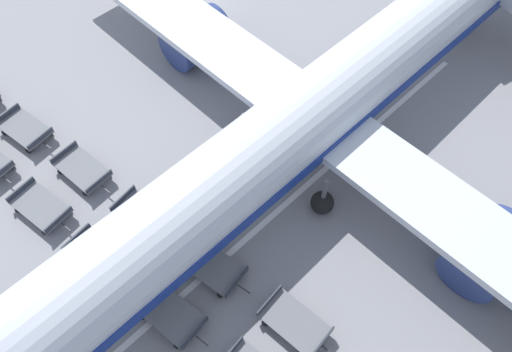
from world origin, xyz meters
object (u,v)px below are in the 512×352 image
baggage_dolly_row_near_col_e (171,315)px  baggage_dolly_row_mid_a_col_e (212,267)px  baggage_dolly_row_near_col_d (98,257)px  airplane (331,99)px  baggage_dolly_row_near_col_c (41,207)px  baggage_dolly_row_mid_a_col_f (295,323)px  baggage_dolly_row_mid_a_col_d (144,216)px  baggage_dolly_row_mid_a_col_c (82,170)px  baggage_dolly_row_mid_a_col_b (25,129)px

baggage_dolly_row_near_col_e → baggage_dolly_row_mid_a_col_e: size_ratio=1.00×
baggage_dolly_row_mid_a_col_e → baggage_dolly_row_near_col_e: bearing=-76.1°
baggage_dolly_row_near_col_d → baggage_dolly_row_near_col_e: 4.58m
baggage_dolly_row_near_col_d → baggage_dolly_row_mid_a_col_e: same height
baggage_dolly_row_near_col_d → baggage_dolly_row_near_col_e: size_ratio=1.00×
airplane → baggage_dolly_row_near_col_e: (3.10, -12.13, -2.84)m
baggage_dolly_row_near_col_c → baggage_dolly_row_near_col_e: same height
baggage_dolly_row_near_col_c → baggage_dolly_row_mid_a_col_f: same height
baggage_dolly_row_mid_a_col_f → baggage_dolly_row_mid_a_col_d: bearing=-165.2°
baggage_dolly_row_near_col_e → baggage_dolly_row_mid_a_col_d: same height
baggage_dolly_row_mid_a_col_d → baggage_dolly_row_mid_a_col_e: (4.25, 1.01, 0.00)m
airplane → baggage_dolly_row_mid_a_col_c: (-6.21, -11.47, -2.84)m
baggage_dolly_row_near_col_e → baggage_dolly_row_mid_a_col_d: 5.22m
baggage_dolly_row_mid_a_col_e → baggage_dolly_row_mid_a_col_f: size_ratio=1.00×
baggage_dolly_row_mid_a_col_c → baggage_dolly_row_mid_a_col_e: same height
baggage_dolly_row_mid_a_col_d → baggage_dolly_row_mid_a_col_f: 8.88m
baggage_dolly_row_near_col_c → baggage_dolly_row_near_col_d: (4.15, 0.89, 0.00)m
baggage_dolly_row_mid_a_col_d → baggage_dolly_row_mid_a_col_b: bearing=-165.7°
baggage_dolly_row_mid_a_col_b → baggage_dolly_row_near_col_d: bearing=-3.7°
baggage_dolly_row_near_col_e → baggage_dolly_row_near_col_d: bearing=-165.8°
baggage_dolly_row_near_col_e → baggage_dolly_row_mid_a_col_c: same height
airplane → baggage_dolly_row_mid_a_col_f: size_ratio=12.01×
baggage_dolly_row_mid_a_col_e → baggage_dolly_row_mid_a_col_f: 4.52m
baggage_dolly_row_mid_a_col_b → baggage_dolly_row_mid_a_col_d: bearing=14.3°
baggage_dolly_row_mid_a_col_e → baggage_dolly_row_mid_a_col_f: (4.34, 1.26, 0.00)m
baggage_dolly_row_mid_a_col_f → airplane: bearing=129.7°
baggage_dolly_row_mid_a_col_b → baggage_dolly_row_mid_a_col_e: same height
baggage_dolly_row_mid_a_col_b → baggage_dolly_row_mid_a_col_e: bearing=14.0°
baggage_dolly_row_mid_a_col_e → airplane: bearing=104.5°
baggage_dolly_row_mid_a_col_f → baggage_dolly_row_near_col_c: bearing=-153.9°
airplane → baggage_dolly_row_mid_a_col_b: 16.76m
baggage_dolly_row_near_col_d → baggage_dolly_row_mid_a_col_f: bearing=32.3°
baggage_dolly_row_mid_a_col_b → baggage_dolly_row_mid_a_col_e: size_ratio=1.00×
baggage_dolly_row_mid_a_col_b → airplane: bearing=50.0°
baggage_dolly_row_near_col_d → baggage_dolly_row_near_col_e: (4.44, 1.12, 0.00)m
baggage_dolly_row_near_col_e → baggage_dolly_row_mid_a_col_f: size_ratio=1.00×
airplane → baggage_dolly_row_near_col_e: 12.84m
baggage_dolly_row_near_col_e → baggage_dolly_row_mid_a_col_b: 13.72m
airplane → baggage_dolly_row_near_col_e: size_ratio=11.99×
baggage_dolly_row_mid_a_col_c → baggage_dolly_row_mid_a_col_f: 13.40m
baggage_dolly_row_mid_a_col_e → baggage_dolly_row_mid_a_col_c: bearing=-166.5°
baggage_dolly_row_near_col_c → baggage_dolly_row_mid_a_col_d: same height
baggage_dolly_row_mid_a_col_c → baggage_dolly_row_mid_a_col_d: same height
baggage_dolly_row_mid_a_col_b → baggage_dolly_row_near_col_c: bearing=-16.3°
baggage_dolly_row_near_col_d → baggage_dolly_row_mid_a_col_c: 5.20m
baggage_dolly_row_mid_a_col_c → baggage_dolly_row_mid_a_col_d: bearing=13.5°
airplane → baggage_dolly_row_mid_a_col_b: airplane is taller
baggage_dolly_row_near_col_c → baggage_dolly_row_mid_a_col_d: 5.23m
baggage_dolly_row_near_col_c → baggage_dolly_row_mid_a_col_b: same height
airplane → baggage_dolly_row_mid_a_col_d: airplane is taller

